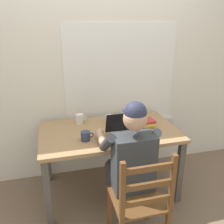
% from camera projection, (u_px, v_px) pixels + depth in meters
% --- Properties ---
extents(ground_plane, '(8.00, 8.00, 0.00)m').
position_uv_depth(ground_plane, '(109.00, 189.00, 2.77)').
color(ground_plane, brown).
extents(back_wall, '(6.00, 0.08, 2.60)m').
position_uv_depth(back_wall, '(99.00, 68.00, 2.75)').
color(back_wall, silver).
rests_on(back_wall, ground).
extents(desk, '(1.40, 0.81, 0.74)m').
position_uv_depth(desk, '(109.00, 138.00, 2.54)').
color(desk, '#9E7A51').
rests_on(desk, ground).
extents(seated_person, '(0.50, 0.60, 1.23)m').
position_uv_depth(seated_person, '(130.00, 159.00, 2.11)').
color(seated_person, '#33383D').
rests_on(seated_person, ground).
extents(wooden_chair, '(0.42, 0.42, 0.93)m').
position_uv_depth(wooden_chair, '(140.00, 201.00, 1.94)').
color(wooden_chair, brown).
rests_on(wooden_chair, ground).
extents(laptop, '(0.33, 0.30, 0.23)m').
position_uv_depth(laptop, '(125.00, 132.00, 2.35)').
color(laptop, black).
rests_on(laptop, desk).
extents(computer_mouse, '(0.06, 0.10, 0.03)m').
position_uv_depth(computer_mouse, '(149.00, 135.00, 2.37)').
color(computer_mouse, black).
rests_on(computer_mouse, desk).
extents(coffee_mug_white, '(0.12, 0.09, 0.10)m').
position_uv_depth(coffee_mug_white, '(80.00, 119.00, 2.67)').
color(coffee_mug_white, silver).
rests_on(coffee_mug_white, desk).
extents(coffee_mug_dark, '(0.12, 0.09, 0.09)m').
position_uv_depth(coffee_mug_dark, '(86.00, 136.00, 2.29)').
color(coffee_mug_dark, '#2D384C').
rests_on(coffee_mug_dark, desk).
extents(coffee_mug_spare, '(0.12, 0.08, 0.10)m').
position_uv_depth(coffee_mug_spare, '(110.00, 119.00, 2.66)').
color(coffee_mug_spare, white).
rests_on(coffee_mug_spare, desk).
extents(book_stack_main, '(0.18, 0.17, 0.08)m').
position_uv_depth(book_stack_main, '(146.00, 123.00, 2.59)').
color(book_stack_main, gold).
rests_on(book_stack_main, desk).
extents(paper_pile_near_laptop, '(0.22, 0.17, 0.02)m').
position_uv_depth(paper_pile_near_laptop, '(123.00, 135.00, 2.39)').
color(paper_pile_near_laptop, white).
rests_on(paper_pile_near_laptop, desk).
extents(paper_pile_back_corner, '(0.26, 0.23, 0.02)m').
position_uv_depth(paper_pile_back_corner, '(129.00, 121.00, 2.71)').
color(paper_pile_back_corner, silver).
rests_on(paper_pile_back_corner, desk).
extents(landscape_photo_print, '(0.13, 0.09, 0.00)m').
position_uv_depth(landscape_photo_print, '(129.00, 118.00, 2.82)').
color(landscape_photo_print, '#C63D33').
rests_on(landscape_photo_print, desk).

